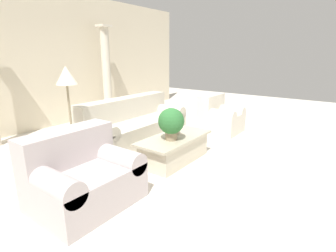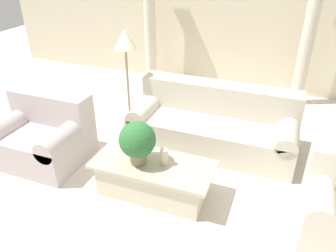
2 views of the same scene
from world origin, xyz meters
name	(u,v)px [view 1 (image 1 of 2)]	position (x,y,z in m)	size (l,w,h in m)	color
ground_plane	(149,155)	(0.00, 0.00, 0.00)	(16.00, 16.00, 0.00)	silver
wall_back	(42,60)	(0.00, 3.21, 1.60)	(10.00, 0.06, 3.20)	beige
sofa_long	(134,124)	(0.46, 0.78, 0.35)	(2.30, 0.95, 0.88)	beige
loveseat	(82,175)	(-1.63, -0.35, 0.36)	(1.17, 0.95, 0.88)	#BEB2B1
coffee_table	(174,149)	(0.07, -0.51, 0.22)	(1.41, 0.64, 0.43)	beige
potted_plant	(171,122)	(-0.10, -0.56, 0.72)	(0.41, 0.41, 0.51)	#937F60
pillar_candle	(177,129)	(0.19, -0.49, 0.53)	(0.09, 0.09, 0.20)	beige
floor_lamp	(67,83)	(-0.94, 0.85, 1.31)	(0.33, 0.33, 1.58)	gray
column_right	(106,72)	(1.54, 2.79, 1.27)	(0.32, 0.32, 2.48)	beige
armchair	(219,117)	(2.10, -0.36, 0.35)	(0.82, 0.84, 0.84)	beige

